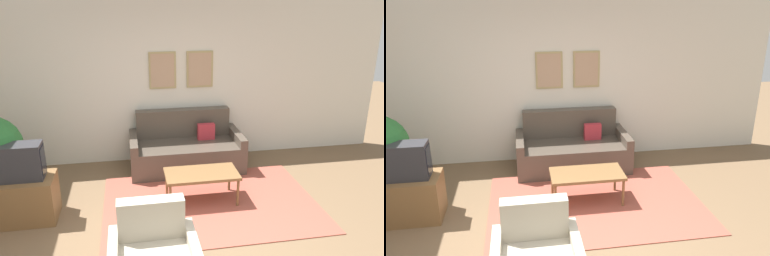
{
  "view_description": "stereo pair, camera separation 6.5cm",
  "coord_description": "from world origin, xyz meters",
  "views": [
    {
      "loc": [
        -0.44,
        -3.24,
        2.66
      ],
      "look_at": [
        0.46,
        1.9,
        0.85
      ],
      "focal_mm": 35.0,
      "sensor_mm": 36.0,
      "label": 1
    },
    {
      "loc": [
        -0.38,
        -3.25,
        2.66
      ],
      "look_at": [
        0.46,
        1.9,
        0.85
      ],
      "focal_mm": 35.0,
      "sensor_mm": 36.0,
      "label": 2
    }
  ],
  "objects": [
    {
      "name": "area_rug",
      "position": [
        0.59,
        1.15,
        0.01
      ],
      "size": [
        2.87,
        1.96,
        0.01
      ],
      "color": "#9E4C3D",
      "rests_on": "ground_plane"
    },
    {
      "name": "potted_plant_by_window",
      "position": [
        -2.12,
        1.89,
        0.43
      ],
      "size": [
        0.45,
        0.45,
        0.72
      ],
      "color": "#383D42",
      "rests_on": "ground_plane"
    },
    {
      "name": "couch",
      "position": [
        0.45,
        2.4,
        0.31
      ],
      "size": [
        1.81,
        0.9,
        0.91
      ],
      "color": "#4C4238",
      "rests_on": "ground_plane"
    },
    {
      "name": "wall_back",
      "position": [
        0.01,
        2.86,
        1.35
      ],
      "size": [
        8.0,
        0.09,
        2.7
      ],
      "color": "silver",
      "rests_on": "ground_plane"
    },
    {
      "name": "tv",
      "position": [
        -1.82,
        1.19,
        0.79
      ],
      "size": [
        0.64,
        0.28,
        0.45
      ],
      "color": "#2D2D33",
      "rests_on": "tv_stand"
    },
    {
      "name": "tv_stand",
      "position": [
        -1.82,
        1.19,
        0.28
      ],
      "size": [
        0.84,
        0.51,
        0.57
      ],
      "color": "brown",
      "rests_on": "ground_plane"
    },
    {
      "name": "coffee_table",
      "position": [
        0.48,
        1.25,
        0.39
      ],
      "size": [
        0.99,
        0.51,
        0.43
      ],
      "color": "brown",
      "rests_on": "ground_plane"
    }
  ]
}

